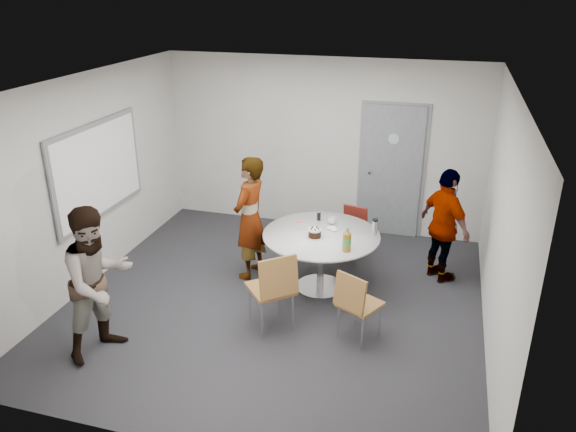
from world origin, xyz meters
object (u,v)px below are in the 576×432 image
(door, at_px, (391,172))
(chair_near_right, at_px, (356,300))
(whiteboard, at_px, (98,170))
(chair_near_left, at_px, (274,285))
(person_main, at_px, (250,218))
(person_left, at_px, (98,282))
(chair_far, at_px, (352,228))
(table, at_px, (323,242))
(person_right, at_px, (445,226))

(door, xyz_separation_m, chair_near_right, (-0.01, -3.03, -0.51))
(whiteboard, relative_size, chair_near_left, 1.93)
(person_main, bearing_deg, person_left, -14.72)
(chair_near_left, xyz_separation_m, chair_far, (0.52, 2.05, -0.13))
(table, relative_size, person_right, 0.96)
(door, distance_m, chair_near_left, 3.25)
(whiteboard, height_order, person_right, whiteboard)
(chair_near_left, relative_size, chair_near_right, 1.15)
(whiteboard, bearing_deg, chair_near_left, -16.93)
(chair_far, height_order, person_left, person_left)
(whiteboard, xyz_separation_m, chair_near_left, (2.64, -0.80, -0.85))
(person_left, bearing_deg, chair_far, -13.82)
(chair_near_left, height_order, person_main, person_main)
(chair_near_right, distance_m, person_left, 2.73)
(table, xyz_separation_m, person_right, (1.47, 0.69, 0.11))
(door, distance_m, chair_near_right, 3.07)
(chair_far, height_order, person_main, person_main)
(chair_near_right, xyz_separation_m, person_main, (-1.61, 1.14, 0.32))
(chair_near_right, bearing_deg, person_left, -133.02)
(whiteboard, bearing_deg, person_right, 12.54)
(chair_near_right, bearing_deg, table, 147.94)
(table, relative_size, person_main, 0.88)
(table, height_order, chair_far, table)
(chair_near_right, distance_m, person_right, 1.95)
(table, xyz_separation_m, chair_near_left, (-0.30, -1.09, -0.06))
(person_left, bearing_deg, person_main, -1.81)
(whiteboard, distance_m, chair_far, 3.54)
(table, xyz_separation_m, chair_near_right, (0.61, -1.03, -0.14))
(table, relative_size, chair_far, 1.90)
(whiteboard, distance_m, chair_near_left, 2.89)
(whiteboard, distance_m, person_main, 2.07)
(chair_near_right, distance_m, chair_far, 2.04)
(person_main, relative_size, person_left, 1.00)
(person_left, height_order, person_right, person_left)
(whiteboard, relative_size, table, 1.28)
(door, bearing_deg, person_main, -130.71)
(chair_near_left, bearing_deg, chair_far, 34.79)
(whiteboard, xyz_separation_m, person_left, (0.99, -1.65, -0.61))
(table, bearing_deg, person_main, 174.14)
(person_right, bearing_deg, chair_near_left, 95.32)
(whiteboard, height_order, chair_far, whiteboard)
(table, bearing_deg, chair_near_left, -105.48)
(chair_near_right, distance_m, person_main, 2.00)
(chair_far, relative_size, person_main, 0.47)
(table, bearing_deg, door, 72.78)
(chair_far, distance_m, person_left, 3.64)
(door, height_order, person_right, door)
(whiteboard, height_order, person_main, whiteboard)
(whiteboard, bearing_deg, person_main, 11.43)
(table, relative_size, chair_near_right, 1.73)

